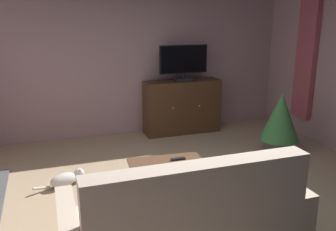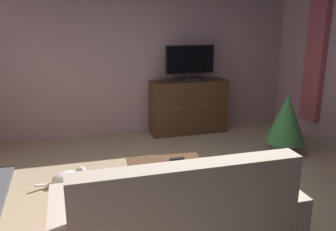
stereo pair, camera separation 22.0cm
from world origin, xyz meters
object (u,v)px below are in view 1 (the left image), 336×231
at_px(sofa_floral, 186,228).
at_px(tv_cabinet, 182,108).
at_px(coffee_table, 168,168).
at_px(cat, 66,179).
at_px(tv_remote, 178,159).
at_px(potted_plant_on_hearth_side, 280,120).
at_px(television, 184,62).

bearing_deg(sofa_floral, tv_cabinet, 69.52).
bearing_deg(coffee_table, cat, 144.27).
bearing_deg(tv_cabinet, sofa_floral, -110.48).
bearing_deg(tv_remote, sofa_floral, -107.09).
xyz_separation_m(tv_remote, cat, (-1.28, 0.73, -0.40)).
relative_size(tv_cabinet, potted_plant_on_hearth_side, 1.45).
relative_size(coffee_table, sofa_floral, 0.43).
bearing_deg(cat, sofa_floral, -64.32).
distance_m(tv_cabinet, television, 0.86).
xyz_separation_m(television, tv_remote, (-0.95, -2.28, -0.84)).
relative_size(tv_cabinet, television, 1.58).
bearing_deg(potted_plant_on_hearth_side, cat, -177.80).
xyz_separation_m(tv_remote, sofa_floral, (-0.36, -1.17, -0.14)).
height_order(coffee_table, cat, coffee_table).
bearing_deg(coffee_table, tv_cabinet, 65.32).
bearing_deg(potted_plant_on_hearth_side, tv_cabinet, 126.72).
xyz_separation_m(tv_cabinet, tv_remote, (-0.95, -2.33, 0.02)).
relative_size(coffee_table, tv_remote, 5.44).
relative_size(sofa_floral, potted_plant_on_hearth_side, 2.19).
distance_m(tv_cabinet, tv_remote, 2.52).
bearing_deg(television, tv_remote, -112.53).
bearing_deg(tv_remote, tv_cabinet, 68.08).
height_order(tv_cabinet, sofa_floral, sofa_floral).
relative_size(television, tv_remote, 5.24).
distance_m(potted_plant_on_hearth_side, cat, 3.35).
bearing_deg(television, sofa_floral, -110.77).
relative_size(tv_remote, sofa_floral, 0.08).
bearing_deg(potted_plant_on_hearth_side, television, 127.73).
bearing_deg(sofa_floral, television, 69.23).
relative_size(tv_cabinet, tv_remote, 8.30).
distance_m(coffee_table, tv_remote, 0.19).
distance_m(television, sofa_floral, 3.82).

